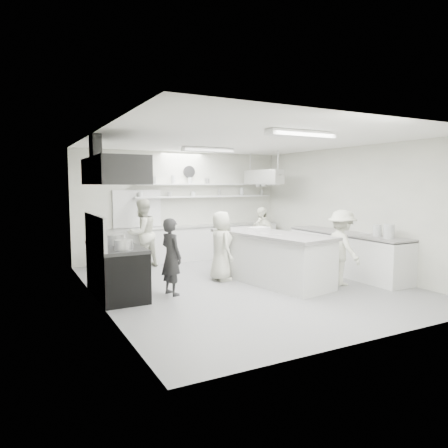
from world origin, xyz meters
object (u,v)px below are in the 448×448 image
stove (116,272)px  right_counter (346,254)px  cook_stove (171,257)px  cook_back (142,233)px  back_counter (196,243)px  prep_island (271,259)px

stove → right_counter: bearing=-6.5°
stove → cook_stove: bearing=-24.7°
cook_back → right_counter: bearing=120.4°
stove → right_counter: size_ratio=0.55×
right_counter → cook_back: cook_back is taller
back_counter → cook_stove: cook_stove is taller
cook_stove → back_counter: bearing=-45.0°
stove → right_counter: right_counter is taller
cook_back → back_counter: bearing=171.8°
prep_island → cook_back: size_ratio=1.59×
stove → prep_island: size_ratio=0.65×
back_counter → prep_island: (0.30, -3.26, 0.05)m
prep_island → cook_back: cook_back is taller
right_counter → prep_island: size_ratio=1.20×
back_counter → right_counter: bearing=-55.3°
stove → right_counter: (5.25, -0.60, 0.02)m
stove → cook_stove: size_ratio=1.22×
prep_island → right_counter: bearing=-14.4°
back_counter → cook_back: bearing=-164.5°
prep_island → cook_stove: bearing=168.9°
right_counter → back_counter: bearing=124.7°
stove → prep_island: (3.20, -0.46, 0.06)m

